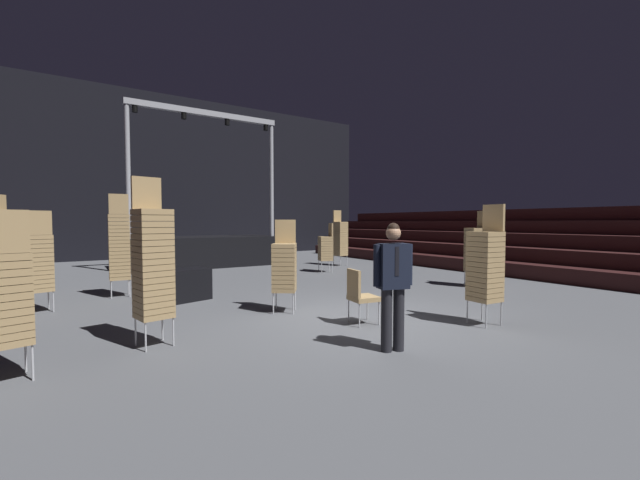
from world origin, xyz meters
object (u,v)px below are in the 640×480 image
(stage_riser, at_px, (200,249))
(chair_stack_rear_right, at_px, (485,265))
(chair_stack_front_left, at_px, (340,238))
(man_with_tie, at_px, (393,279))
(chair_stack_rear_left, at_px, (476,249))
(equipment_road_case, at_px, (187,285))
(chair_stack_aisle_left, at_px, (326,248))
(chair_stack_rear_centre, at_px, (153,262))
(chair_stack_front_right, at_px, (119,246))
(chair_stack_aisle_right, at_px, (5,296))
(chair_stack_mid_left, at_px, (284,266))
(chair_stack_mid_centre, at_px, (38,262))
(loose_chair_near_man, at_px, (360,293))
(chair_stack_mid_right, at_px, (7,246))

(stage_riser, height_order, chair_stack_rear_right, stage_riser)
(chair_stack_front_left, bearing_deg, man_with_tie, 51.24)
(chair_stack_rear_left, xyz_separation_m, equipment_road_case, (-7.04, 2.34, -0.68))
(chair_stack_aisle_left, height_order, equipment_road_case, chair_stack_aisle_left)
(man_with_tie, relative_size, chair_stack_rear_centre, 0.73)
(chair_stack_rear_centre, bearing_deg, equipment_road_case, -123.03)
(chair_stack_rear_left, height_order, chair_stack_rear_right, same)
(chair_stack_rear_right, bearing_deg, man_with_tie, 98.23)
(chair_stack_front_right, relative_size, chair_stack_aisle_right, 1.27)
(chair_stack_aisle_right, bearing_deg, chair_stack_rear_left, -6.79)
(chair_stack_front_left, relative_size, chair_stack_rear_right, 1.08)
(chair_stack_mid_left, bearing_deg, man_with_tie, 127.56)
(chair_stack_mid_centre, bearing_deg, chair_stack_rear_centre, -80.22)
(chair_stack_front_left, bearing_deg, loose_chair_near_man, 49.47)
(stage_riser, bearing_deg, chair_stack_rear_left, -61.82)
(chair_stack_aisle_right, bearing_deg, loose_chair_near_man, -16.07)
(stage_riser, height_order, equipment_road_case, stage_riser)
(chair_stack_mid_right, distance_m, chair_stack_aisle_left, 8.75)
(man_with_tie, xyz_separation_m, loose_chair_near_man, (0.50, 1.33, -0.45))
(chair_stack_rear_left, bearing_deg, stage_riser, 47.79)
(chair_stack_mid_left, xyz_separation_m, chair_stack_aisle_right, (-4.10, -1.30, 0.04))
(stage_riser, height_order, chair_stack_mid_centre, stage_riser)
(chair_stack_front_right, distance_m, chair_stack_rear_right, 7.92)
(man_with_tie, distance_m, loose_chair_near_man, 1.49)
(chair_stack_rear_centre, relative_size, chair_stack_aisle_left, 1.40)
(loose_chair_near_man, bearing_deg, chair_stack_mid_right, -130.96)
(man_with_tie, xyz_separation_m, chair_stack_rear_right, (2.29, 0.17, 0.04))
(chair_stack_aisle_right, bearing_deg, chair_stack_mid_left, 4.22)
(chair_stack_mid_left, height_order, chair_stack_rear_centre, chair_stack_rear_centre)
(chair_stack_mid_centre, height_order, loose_chair_near_man, chair_stack_mid_centre)
(chair_stack_front_right, xyz_separation_m, chair_stack_rear_centre, (-0.01, -4.35, 0.00))
(chair_stack_front_left, relative_size, chair_stack_aisle_right, 1.18)
(stage_riser, distance_m, chair_stack_rear_left, 10.27)
(chair_stack_aisle_right, height_order, equipment_road_case, chair_stack_aisle_right)
(stage_riser, distance_m, chair_stack_mid_centre, 8.01)
(chair_stack_mid_left, relative_size, equipment_road_case, 1.99)
(man_with_tie, relative_size, chair_stack_aisle_right, 0.92)
(chair_stack_rear_left, bearing_deg, chair_stack_aisle_right, 116.19)
(stage_riser, distance_m, chair_stack_aisle_left, 5.33)
(stage_riser, bearing_deg, chair_stack_rear_right, -82.43)
(chair_stack_mid_left, distance_m, chair_stack_rear_centre, 2.68)
(chair_stack_rear_centre, distance_m, chair_stack_aisle_left, 8.53)
(chair_stack_rear_centre, xyz_separation_m, loose_chair_near_man, (3.17, -0.67, -0.66))
(stage_riser, relative_size, chair_stack_aisle_left, 3.43)
(chair_stack_mid_centre, bearing_deg, loose_chair_near_man, -54.99)
(stage_riser, distance_m, chair_stack_front_left, 5.60)
(chair_stack_rear_centre, bearing_deg, chair_stack_mid_right, -80.14)
(chair_stack_rear_centre, bearing_deg, chair_stack_rear_left, 173.72)
(chair_stack_rear_centre, distance_m, equipment_road_case, 3.38)
(chair_stack_mid_left, distance_m, chair_stack_mid_right, 6.76)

